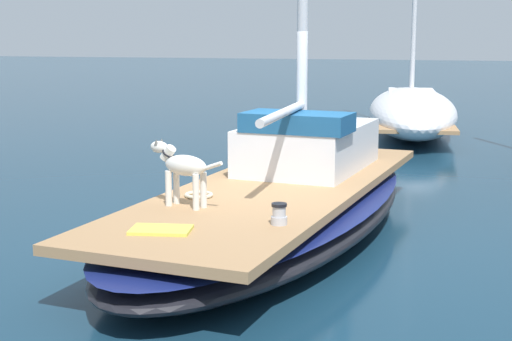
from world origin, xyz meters
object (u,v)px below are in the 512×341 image
(deck_towel, at_px, (161,230))
(moored_boat_far_astern, at_px, (412,110))
(deck_winch, at_px, (279,215))
(coiled_rope, at_px, (199,195))
(sailboat_main, at_px, (277,210))
(dog_white, at_px, (182,167))

(deck_towel, xyz_separation_m, moored_boat_far_astern, (1.56, 12.76, -0.10))
(deck_winch, bearing_deg, deck_towel, -152.18)
(coiled_rope, xyz_separation_m, deck_towel, (0.15, -1.52, -0.01))
(deck_winch, distance_m, coiled_rope, 1.53)
(moored_boat_far_astern, bearing_deg, coiled_rope, -98.65)
(moored_boat_far_astern, bearing_deg, sailboat_main, -95.63)
(sailboat_main, height_order, moored_boat_far_astern, moored_boat_far_astern)
(moored_boat_far_astern, bearing_deg, deck_towel, -96.97)
(deck_winch, bearing_deg, sailboat_main, 103.81)
(sailboat_main, bearing_deg, moored_boat_far_astern, 84.37)
(coiled_rope, bearing_deg, deck_towel, -84.37)
(coiled_rope, distance_m, deck_towel, 1.53)
(deck_towel, relative_size, moored_boat_far_astern, 0.07)
(deck_winch, xyz_separation_m, deck_towel, (-1.01, -0.53, -0.08))
(sailboat_main, height_order, coiled_rope, coiled_rope)
(deck_winch, bearing_deg, coiled_rope, 139.44)
(coiled_rope, bearing_deg, moored_boat_far_astern, 81.35)
(dog_white, bearing_deg, deck_winch, -23.39)
(deck_winch, relative_size, coiled_rope, 0.65)
(coiled_rope, relative_size, moored_boat_far_astern, 0.04)
(sailboat_main, height_order, deck_towel, deck_towel)
(dog_white, relative_size, deck_winch, 4.37)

